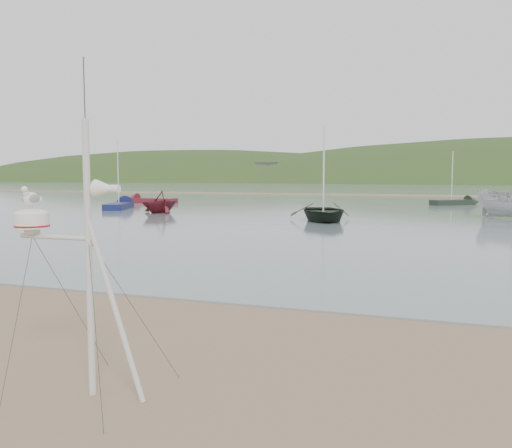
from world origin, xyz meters
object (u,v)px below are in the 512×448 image
(boat_red, at_px, (160,192))
(dinghy_red_far, at_px, (143,200))
(mast_rig, at_px, (85,316))
(sailboat_blue_near, at_px, (123,205))
(sailboat_dark_mid, at_px, (462,202))
(boat_dark, at_px, (324,177))

(boat_red, distance_m, dinghy_red_far, 15.56)
(mast_rig, bearing_deg, boat_red, 118.10)
(mast_rig, height_order, sailboat_blue_near, sailboat_blue_near)
(sailboat_dark_mid, bearing_deg, mast_rig, -96.38)
(dinghy_red_far, bearing_deg, mast_rig, -59.39)
(mast_rig, distance_m, sailboat_blue_near, 40.75)
(mast_rig, height_order, dinghy_red_far, mast_rig)
(sailboat_blue_near, bearing_deg, boat_red, -36.14)
(mast_rig, relative_size, dinghy_red_far, 0.71)
(sailboat_blue_near, height_order, dinghy_red_far, sailboat_blue_near)
(sailboat_blue_near, bearing_deg, mast_rig, -57.27)
(boat_dark, distance_m, sailboat_blue_near, 20.59)
(sailboat_blue_near, bearing_deg, sailboat_dark_mid, 28.71)
(mast_rig, bearing_deg, boat_dark, 96.18)
(dinghy_red_far, bearing_deg, boat_red, -53.91)
(sailboat_blue_near, relative_size, sailboat_dark_mid, 1.19)
(dinghy_red_far, distance_m, sailboat_dark_mid, 31.36)
(sailboat_blue_near, height_order, sailboat_dark_mid, sailboat_blue_near)
(mast_rig, height_order, boat_red, mast_rig)
(dinghy_red_far, bearing_deg, sailboat_blue_near, -69.47)
(mast_rig, distance_m, sailboat_dark_mid, 49.68)
(boat_red, bearing_deg, mast_rig, -40.83)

